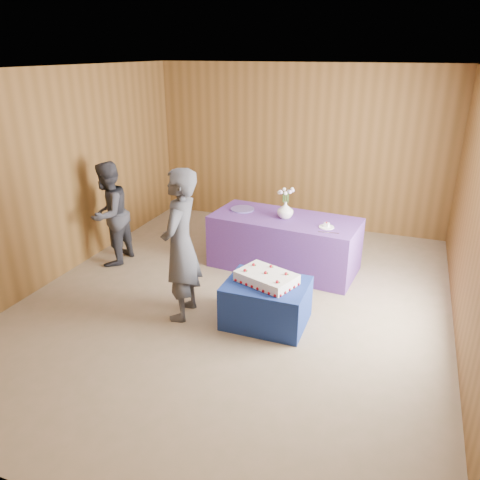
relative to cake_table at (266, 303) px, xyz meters
The scene contains 13 objects.
ground 0.65m from the cake_table, 145.85° to the left, with size 6.00×6.00×0.00m, color gray.
room_shell 1.66m from the cake_table, 145.85° to the left, with size 5.04×6.04×2.72m.
cake_table is the anchor object (origin of this frame).
serving_table 1.49m from the cake_table, 97.86° to the left, with size 2.00×0.90×0.75m, color #553189.
sheet_cake 0.31m from the cake_table, 113.75° to the left, with size 0.76×0.63×0.15m.
vase 1.60m from the cake_table, 97.85° to the left, with size 0.22×0.22×0.23m, color silver.
flower_spray 1.71m from the cake_table, 97.85° to the left, with size 0.22×0.22×0.17m.
platter 1.88m from the cake_table, 118.66° to the left, with size 0.34×0.34×0.02m, color #6150A1.
plate 1.44m from the cake_table, 72.84° to the left, with size 0.19×0.19×0.01m, color white.
cake_slice 1.45m from the cake_table, 72.83° to the left, with size 0.07×0.06×0.07m.
knife 1.31m from the cake_table, 67.58° to the left, with size 0.26×0.02×0.00m, color #B1B1B6.
guest_left 1.15m from the cake_table, 169.96° to the right, with size 0.64×0.42×1.75m, color #3D3F48.
guest_right 2.73m from the cake_table, 163.01° to the left, with size 0.72×0.56×1.48m, color #31333B.
Camera 1 is at (1.82, -4.73, 2.88)m, focal length 35.00 mm.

